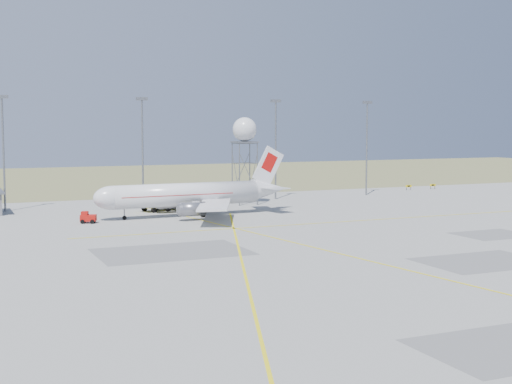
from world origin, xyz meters
name	(u,v)px	position (x,y,z in m)	size (l,w,h in m)	color
ground	(382,261)	(0.00, 0.00, 0.00)	(400.00, 400.00, 0.00)	#9B9C97
grass_strip	(111,178)	(0.00, 140.00, 0.01)	(400.00, 120.00, 0.03)	olive
mast_a	(3,143)	(-35.00, 66.00, 12.07)	(2.20, 0.50, 20.50)	slate
mast_b	(142,142)	(-10.00, 66.00, 12.07)	(2.20, 0.50, 20.50)	slate
mast_c	(276,141)	(18.00, 66.00, 12.07)	(2.20, 0.50, 20.50)	slate
mast_d	(367,140)	(40.00, 66.00, 12.07)	(2.20, 0.50, 20.50)	slate
taxi_sign_near	(409,186)	(55.60, 72.00, 0.89)	(1.60, 0.17, 1.20)	black
taxi_sign_far	(433,185)	(62.60, 72.00, 0.89)	(1.60, 0.17, 1.20)	black
airliner_main	(189,195)	(-7.16, 46.70, 3.57)	(34.22, 33.25, 11.64)	silver
radar_tower	(245,156)	(8.26, 59.35, 9.40)	(4.63, 4.63, 16.75)	slate
fire_truck	(164,201)	(-8.86, 56.04, 1.61)	(8.85, 5.61, 3.36)	yellow
baggage_tug	(88,219)	(-24.46, 44.66, 0.70)	(2.77, 2.57, 1.84)	#AD110C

